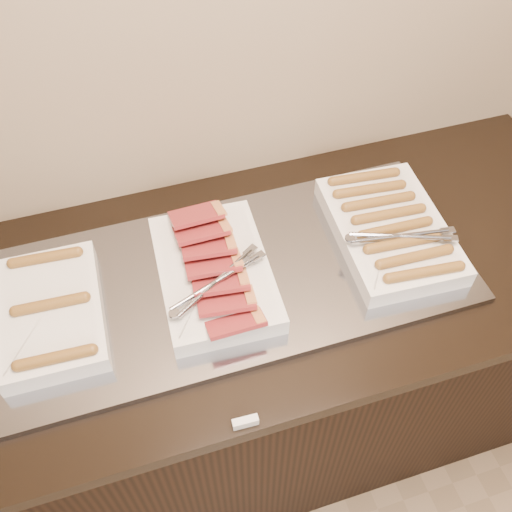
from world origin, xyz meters
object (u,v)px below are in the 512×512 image
at_px(dish_center, 214,272).
at_px(dish_right, 390,229).
at_px(warming_tray, 220,280).
at_px(counter, 232,369).
at_px(dish_left, 51,312).

distance_m(dish_center, dish_right, 0.45).
height_order(warming_tray, dish_center, dish_center).
height_order(warming_tray, dish_right, dish_right).
bearing_deg(dish_center, counter, 10.23).
distance_m(counter, warming_tray, 0.46).
bearing_deg(dish_left, dish_center, 0.84).
bearing_deg(dish_right, counter, -177.47).
relative_size(counter, dish_center, 5.12).
relative_size(warming_tray, dish_center, 2.98).
height_order(dish_center, dish_right, dish_center).
xyz_separation_m(counter, warming_tray, (-0.01, 0.00, 0.46)).
height_order(counter, dish_center, dish_center).
bearing_deg(warming_tray, dish_left, -180.00).
height_order(counter, dish_right, dish_right).
xyz_separation_m(dish_left, dish_center, (0.38, -0.00, 0.00)).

